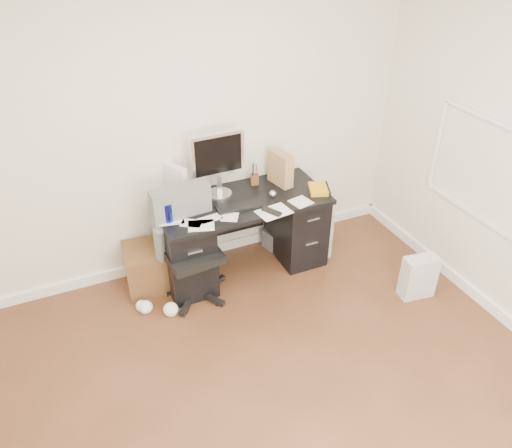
{
  "coord_description": "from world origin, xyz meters",
  "views": [
    {
      "loc": [
        -1.13,
        -1.84,
        2.96
      ],
      "look_at": [
        0.23,
        1.2,
        0.78
      ],
      "focal_mm": 35.0,
      "sensor_mm": 36.0,
      "label": 1
    }
  ],
  "objects_px": {
    "office_chair": "(191,248)",
    "pc_tower": "(316,224)",
    "lcd_monitor": "(218,165)",
    "keyboard": "(239,207)",
    "desk": "(243,232)",
    "wicker_basket": "(149,268)"
  },
  "relations": [
    {
      "from": "office_chair",
      "to": "pc_tower",
      "type": "bearing_deg",
      "value": 5.13
    },
    {
      "from": "lcd_monitor",
      "to": "keyboard",
      "type": "bearing_deg",
      "value": -75.91
    },
    {
      "from": "lcd_monitor",
      "to": "pc_tower",
      "type": "relative_size",
      "value": 1.21
    },
    {
      "from": "desk",
      "to": "keyboard",
      "type": "xyz_separation_m",
      "value": [
        -0.08,
        -0.12,
        0.36
      ]
    },
    {
      "from": "desk",
      "to": "pc_tower",
      "type": "relative_size",
      "value": 3.03
    },
    {
      "from": "lcd_monitor",
      "to": "office_chair",
      "type": "relative_size",
      "value": 0.59
    },
    {
      "from": "lcd_monitor",
      "to": "pc_tower",
      "type": "distance_m",
      "value": 1.26
    },
    {
      "from": "office_chair",
      "to": "keyboard",
      "type": "bearing_deg",
      "value": 3.52
    },
    {
      "from": "keyboard",
      "to": "lcd_monitor",
      "type": "bearing_deg",
      "value": 111.88
    },
    {
      "from": "lcd_monitor",
      "to": "pc_tower",
      "type": "height_order",
      "value": "lcd_monitor"
    },
    {
      "from": "keyboard",
      "to": "wicker_basket",
      "type": "distance_m",
      "value": 0.99
    },
    {
      "from": "pc_tower",
      "to": "wicker_basket",
      "type": "distance_m",
      "value": 1.68
    },
    {
      "from": "lcd_monitor",
      "to": "office_chair",
      "type": "bearing_deg",
      "value": -139.94
    },
    {
      "from": "lcd_monitor",
      "to": "wicker_basket",
      "type": "height_order",
      "value": "lcd_monitor"
    },
    {
      "from": "desk",
      "to": "lcd_monitor",
      "type": "distance_m",
      "value": 0.69
    },
    {
      "from": "keyboard",
      "to": "office_chair",
      "type": "bearing_deg",
      "value": -165.25
    },
    {
      "from": "keyboard",
      "to": "pc_tower",
      "type": "height_order",
      "value": "keyboard"
    },
    {
      "from": "desk",
      "to": "wicker_basket",
      "type": "height_order",
      "value": "desk"
    },
    {
      "from": "keyboard",
      "to": "pc_tower",
      "type": "bearing_deg",
      "value": 17.18
    },
    {
      "from": "pc_tower",
      "to": "wicker_basket",
      "type": "bearing_deg",
      "value": -163.33
    },
    {
      "from": "office_chair",
      "to": "wicker_basket",
      "type": "bearing_deg",
      "value": 134.18
    },
    {
      "from": "keyboard",
      "to": "wicker_basket",
      "type": "xyz_separation_m",
      "value": [
        -0.79,
        0.21,
        -0.56
      ]
    }
  ]
}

